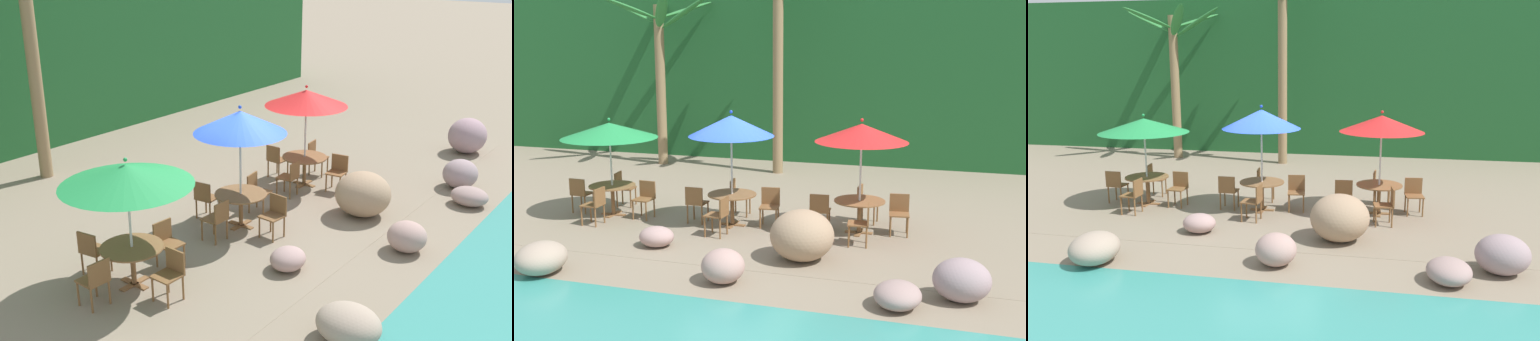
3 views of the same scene
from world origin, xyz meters
TOP-DOWN VIEW (x-y plane):
  - ground_plane at (0.00, 0.00)m, footprint 120.00×120.00m
  - terrace_deck at (0.00, 0.00)m, footprint 18.00×5.20m
  - foliage_backdrop at (0.00, 9.00)m, footprint 28.00×2.40m
  - rock_seawall at (0.69, -2.57)m, footprint 16.96×3.18m
  - umbrella_green at (-3.26, 0.01)m, footprint 2.26×2.26m
  - dining_table_green at (-3.26, 0.01)m, footprint 1.10×1.10m
  - chair_green_seaward at (-2.41, 0.03)m, footprint 0.45×0.46m
  - chair_green_inland at (-3.47, 0.83)m, footprint 0.48×0.48m
  - chair_green_left at (-4.12, -0.06)m, footprint 0.43×0.44m
  - chair_green_right at (-3.19, -0.85)m, footprint 0.44×0.43m
  - umbrella_blue at (-0.22, 0.03)m, footprint 1.91×1.91m
  - dining_table_blue at (-0.22, 0.03)m, footprint 1.10×1.10m
  - chair_blue_seaward at (0.61, 0.24)m, footprint 0.48×0.48m
  - chair_blue_inland at (-0.40, 0.86)m, footprint 0.47×0.46m
  - chair_blue_left at (-1.07, -0.06)m, footprint 0.42×0.43m
  - chair_blue_right at (-0.19, -0.83)m, footprint 0.46×0.45m
  - umbrella_red at (2.63, 0.28)m, footprint 1.99×1.99m
  - dining_table_red at (2.63, 0.28)m, footprint 1.10×1.10m
  - chair_red_seaward at (3.46, 0.47)m, footprint 0.47×0.48m
  - chair_red_inland at (2.61, 1.13)m, footprint 0.46×0.46m
  - chair_red_left at (1.79, 0.12)m, footprint 0.45×0.46m
  - chair_red_right at (2.83, -0.55)m, footprint 0.48×0.47m
  - palm_tree_nearest at (-5.01, 6.24)m, footprint 3.84×3.60m
  - palm_tree_second at (-0.87, 5.91)m, footprint 2.93×2.73m

SIDE VIEW (x-z plane):
  - ground_plane at x=0.00m, z-range 0.00..0.00m
  - terrace_deck at x=0.00m, z-range 0.00..0.01m
  - rock_seawall at x=0.69m, z-range -0.11..0.89m
  - chair_green_seaward at x=-2.41m, z-range 0.08..0.95m
  - chair_green_inland at x=-3.47m, z-range 0.08..0.95m
  - chair_green_left at x=-4.12m, z-range 0.08..0.95m
  - chair_green_right at x=-3.19m, z-range 0.08..0.95m
  - chair_blue_seaward at x=0.61m, z-range 0.08..0.95m
  - chair_blue_inland at x=-0.40m, z-range 0.08..0.95m
  - chair_blue_left at x=-1.07m, z-range 0.08..0.95m
  - chair_blue_right at x=-0.19m, z-range 0.08..0.95m
  - chair_red_seaward at x=3.46m, z-range 0.08..0.95m
  - chair_red_inland at x=2.61m, z-range 0.08..0.95m
  - chair_red_left at x=1.79m, z-range 0.08..0.95m
  - chair_red_right at x=2.83m, z-range 0.08..0.95m
  - dining_table_green at x=-3.26m, z-range 0.24..0.98m
  - dining_table_blue at x=-0.22m, z-range 0.24..0.98m
  - dining_table_red at x=2.63m, z-range 0.24..0.98m
  - umbrella_green at x=-3.26m, z-range 0.88..3.23m
  - umbrella_red at x=2.63m, z-range 0.95..3.47m
  - umbrella_blue at x=-0.22m, z-range 0.97..3.59m
  - foliage_backdrop at x=0.00m, z-range 0.00..6.00m
  - palm_tree_nearest at x=-5.01m, z-range 1.05..6.60m
  - palm_tree_second at x=-0.87m, z-range 1.02..7.37m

